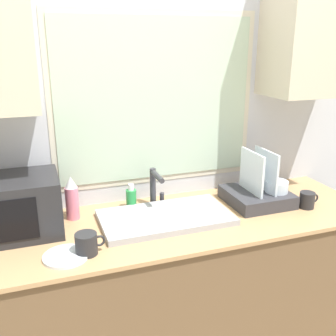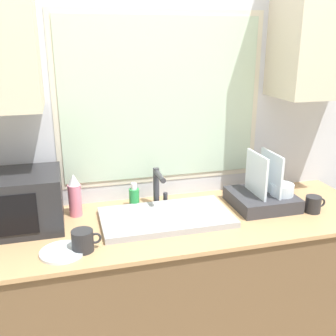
% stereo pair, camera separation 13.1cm
% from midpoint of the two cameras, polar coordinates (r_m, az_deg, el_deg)
% --- Properties ---
extents(countertop, '(2.03, 0.66, 0.90)m').
position_cam_midpoint_polar(countertop, '(2.18, -0.63, -18.16)').
color(countertop, brown).
rests_on(countertop, ground_plane).
extents(wall_back, '(6.00, 0.38, 2.60)m').
position_cam_midpoint_polar(wall_back, '(2.07, -3.48, 8.86)').
color(wall_back, silver).
rests_on(wall_back, ground_plane).
extents(sink_basin, '(0.63, 0.35, 0.03)m').
position_cam_midpoint_polar(sink_basin, '(1.93, -2.32, -7.20)').
color(sink_basin, '#9EA0A5').
rests_on(sink_basin, countertop).
extents(faucet, '(0.08, 0.17, 0.20)m').
position_cam_midpoint_polar(faucet, '(2.05, -3.71, -2.45)').
color(faucet, '#333338').
rests_on(faucet, countertop).
extents(microwave, '(0.41, 0.32, 0.26)m').
position_cam_midpoint_polar(microwave, '(1.92, -23.47, -5.17)').
color(microwave, '#232326').
rests_on(microwave, countertop).
extents(dish_rack, '(0.32, 0.31, 0.29)m').
position_cam_midpoint_polar(dish_rack, '(2.15, 11.38, -3.52)').
color(dish_rack, '#333338').
rests_on(dish_rack, countertop).
extents(spray_bottle, '(0.06, 0.06, 0.22)m').
position_cam_midpoint_polar(spray_bottle, '(1.98, -15.63, -4.32)').
color(spray_bottle, '#D8728C').
rests_on(spray_bottle, countertop).
extents(soap_bottle, '(0.05, 0.05, 0.13)m').
position_cam_midpoint_polar(soap_bottle, '(2.06, -7.19, -4.38)').
color(soap_bottle, '#268C3F').
rests_on(soap_bottle, countertop).
extents(mug_near_sink, '(0.12, 0.09, 0.09)m').
position_cam_midpoint_polar(mug_near_sink, '(1.68, -13.95, -10.67)').
color(mug_near_sink, '#262628').
rests_on(mug_near_sink, countertop).
extents(mug_by_rack, '(0.11, 0.08, 0.09)m').
position_cam_midpoint_polar(mug_by_rack, '(2.16, 17.94, -4.46)').
color(mug_by_rack, '#262628').
rests_on(mug_by_rack, countertop).
extents(small_plate, '(0.18, 0.18, 0.01)m').
position_cam_midpoint_polar(small_plate, '(1.69, -16.82, -12.20)').
color(small_plate, silver).
rests_on(small_plate, countertop).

